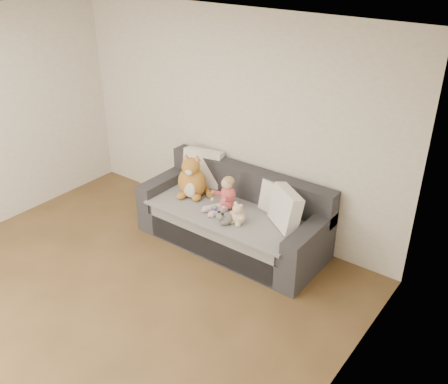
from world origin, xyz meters
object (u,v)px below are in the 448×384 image
object	(u,v)px
sofa	(234,219)
toddler	(226,196)
teddy_bear	(238,215)
plush_cat	(192,180)
sippy_cup	(215,210)

from	to	relation	value
sofa	toddler	distance (m)	0.35
toddler	teddy_bear	bearing A→B (deg)	-12.84
plush_cat	sippy_cup	bearing A→B (deg)	-45.40
sofa	plush_cat	bearing A→B (deg)	-173.76
toddler	teddy_bear	xyz separation A→B (m)	(0.30, -0.18, -0.06)
toddler	teddy_bear	size ratio (longest dim) A/B	1.58
toddler	teddy_bear	world-z (taller)	toddler
teddy_bear	sippy_cup	world-z (taller)	teddy_bear
plush_cat	sippy_cup	xyz separation A→B (m)	(0.50, -0.21, -0.13)
plush_cat	sippy_cup	size ratio (longest dim) A/B	4.33
sofa	sippy_cup	bearing A→B (deg)	-104.74
sofa	teddy_bear	size ratio (longest dim) A/B	8.51
sippy_cup	toddler	bearing A→B (deg)	85.71
toddler	sippy_cup	bearing A→B (deg)	-75.74
toddler	plush_cat	world-z (taller)	plush_cat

